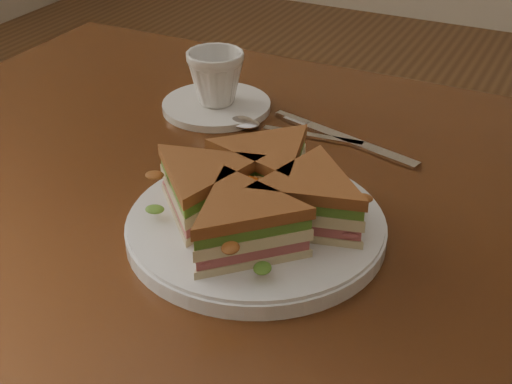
% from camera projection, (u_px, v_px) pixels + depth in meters
% --- Properties ---
extents(table, '(1.20, 0.80, 0.75)m').
position_uv_depth(table, '(303.00, 283.00, 0.81)').
color(table, '#371B0C').
rests_on(table, ground).
extents(plate, '(0.26, 0.26, 0.02)m').
position_uv_depth(plate, '(256.00, 228.00, 0.72)').
color(plate, white).
rests_on(plate, table).
extents(sandwich_wedges, '(0.26, 0.26, 0.06)m').
position_uv_depth(sandwich_wedges, '(256.00, 196.00, 0.70)').
color(sandwich_wedges, beige).
rests_on(sandwich_wedges, plate).
extents(crisps_mound, '(0.09, 0.09, 0.05)m').
position_uv_depth(crisps_mound, '(256.00, 200.00, 0.70)').
color(crisps_mound, orange).
rests_on(crisps_mound, plate).
extents(spoon, '(0.18, 0.04, 0.01)m').
position_uv_depth(spoon, '(259.00, 126.00, 0.92)').
color(spoon, silver).
rests_on(spoon, table).
extents(knife, '(0.21, 0.07, 0.00)m').
position_uv_depth(knife, '(338.00, 137.00, 0.90)').
color(knife, silver).
rests_on(knife, table).
extents(saucer, '(0.15, 0.15, 0.01)m').
position_uv_depth(saucer, '(216.00, 106.00, 0.97)').
color(saucer, white).
rests_on(saucer, table).
extents(coffee_cup, '(0.10, 0.10, 0.07)m').
position_uv_depth(coffee_cup, '(216.00, 78.00, 0.95)').
color(coffee_cup, white).
rests_on(coffee_cup, saucer).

